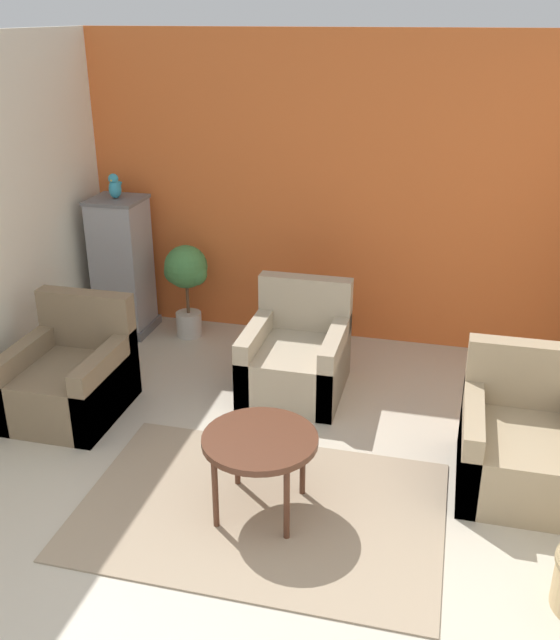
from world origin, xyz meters
The scene contains 9 objects.
wall_back_accent centered at (0.00, 3.76, 1.32)m, with size 4.50×0.06×2.63m.
area_rug centered at (0.07, 1.12, 0.01)m, with size 2.15×1.45×0.01m.
coffee_table centered at (0.07, 1.12, 0.46)m, with size 0.67×0.67×0.51m.
armchair_left centered at (-1.59, 1.91, 0.26)m, with size 0.74×0.85×0.83m.
armchair_right centered at (1.56, 1.78, 0.26)m, with size 0.74×0.85×0.83m.
armchair_middle centered at (-0.06, 2.63, 0.26)m, with size 0.74×0.85×0.83m.
birdcage centered at (-1.85, 3.37, 0.62)m, with size 0.48×0.48×1.25m.
parrot centered at (-1.85, 3.37, 1.35)m, with size 0.10×0.19×0.22m.
potted_plant centered at (-1.24, 3.38, 0.58)m, with size 0.42×0.38×0.86m.
Camera 1 is at (1.02, -2.21, 2.74)m, focal length 40.00 mm.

